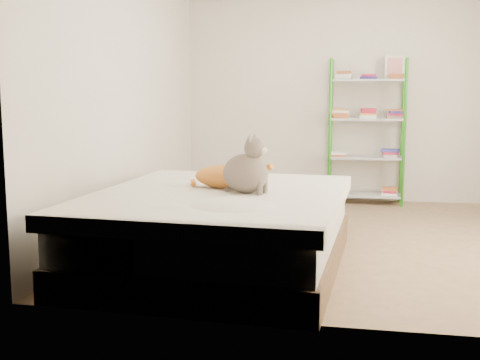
% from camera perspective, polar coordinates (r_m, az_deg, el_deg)
% --- Properties ---
extents(room, '(3.81, 4.21, 2.61)m').
position_cam_1_polar(room, '(5.36, 9.16, 8.14)').
color(room, '#A18058').
rests_on(room, ground).
extents(bed, '(1.91, 2.33, 0.57)m').
position_cam_1_polar(bed, '(4.52, -1.96, -4.69)').
color(bed, brown).
rests_on(bed, ground).
extents(orange_cat, '(0.59, 0.37, 0.22)m').
position_cam_1_polar(orange_cat, '(4.64, -1.55, 0.61)').
color(orange_cat, orange).
rests_on(orange_cat, bed).
extents(grey_cat, '(0.43, 0.39, 0.42)m').
position_cam_1_polar(grey_cat, '(4.39, 0.53, 1.46)').
color(grey_cat, gray).
rests_on(grey_cat, bed).
extents(shelf_unit, '(0.88, 0.36, 1.74)m').
position_cam_1_polar(shelf_unit, '(7.25, 11.95, 4.58)').
color(shelf_unit, '#2C8C1E').
rests_on(shelf_unit, ground).
extents(cardboard_box, '(0.55, 0.53, 0.42)m').
position_cam_1_polar(cardboard_box, '(6.07, 7.25, -2.42)').
color(cardboard_box, '#916D4C').
rests_on(cardboard_box, ground).
extents(white_bin, '(0.38, 0.36, 0.35)m').
position_cam_1_polar(white_bin, '(7.11, -1.27, -0.89)').
color(white_bin, silver).
rests_on(white_bin, ground).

